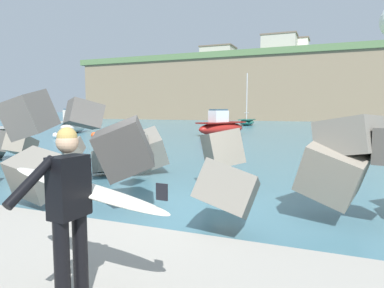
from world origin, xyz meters
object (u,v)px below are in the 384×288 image
at_px(boat_near_centre, 221,126).
at_px(boat_mid_left, 73,125).
at_px(mooring_buoy_inner, 55,135).
at_px(station_building_west, 289,49).
at_px(station_building_east, 279,45).
at_px(surfer_with_board, 75,200).
at_px(mooring_buoy_middle, 94,135).
at_px(boat_near_right, 247,122).
at_px(station_building_central, 218,56).

relative_size(boat_near_centre, boat_mid_left, 1.06).
distance_m(mooring_buoy_inner, station_building_west, 62.06).
bearing_deg(boat_mid_left, station_building_west, 76.34).
bearing_deg(station_building_east, surfer_with_board, -83.20).
bearing_deg(surfer_with_board, station_building_west, 95.23).
relative_size(boat_near_centre, mooring_buoy_middle, 12.11).
relative_size(boat_near_right, station_building_west, 0.85).
bearing_deg(boat_near_right, station_building_west, 87.38).
distance_m(mooring_buoy_middle, station_building_east, 55.74).
height_order(boat_near_right, station_building_central, station_building_central).
bearing_deg(mooring_buoy_middle, surfer_with_board, -52.33).
distance_m(boat_near_right, station_building_central, 43.93).
distance_m(boat_near_centre, boat_near_right, 18.86).
distance_m(mooring_buoy_inner, station_building_east, 57.42).
bearing_deg(station_building_west, mooring_buoy_middle, -97.41).
relative_size(boat_near_centre, station_building_west, 0.65).
height_order(boat_near_centre, station_building_east, station_building_east).
height_order(mooring_buoy_middle, station_building_east, station_building_east).
xyz_separation_m(boat_near_centre, boat_near_right, (-2.17, 18.73, -0.25)).
distance_m(boat_mid_left, station_building_east, 52.63).
bearing_deg(station_building_east, mooring_buoy_inner, -98.69).
bearing_deg(boat_near_right, surfer_with_board, -79.01).
relative_size(boat_near_centre, mooring_buoy_inner, 12.11).
distance_m(station_building_west, station_building_east, 4.90).
bearing_deg(station_building_east, boat_near_right, -89.87).
distance_m(surfer_with_board, boat_mid_left, 30.52).
xyz_separation_m(boat_near_centre, mooring_buoy_middle, (-8.20, -6.35, -0.51)).
bearing_deg(mooring_buoy_middle, station_building_east, 83.61).
height_order(station_building_west, station_building_east, station_building_east).
relative_size(mooring_buoy_middle, station_building_east, 0.06).
bearing_deg(boat_near_centre, boat_near_right, 96.61).
height_order(mooring_buoy_middle, station_building_west, station_building_west).
distance_m(surfer_with_board, station_building_west, 78.37).
distance_m(station_building_west, station_building_central, 18.64).
height_order(boat_near_centre, mooring_buoy_middle, boat_near_centre).
bearing_deg(mooring_buoy_middle, boat_near_centre, 37.74).
distance_m(boat_near_right, mooring_buoy_inner, 27.83).
bearing_deg(station_building_east, mooring_buoy_middle, -96.39).
xyz_separation_m(station_building_central, station_building_east, (16.39, -9.62, -0.10)).
relative_size(boat_near_right, boat_mid_left, 1.40).
bearing_deg(station_building_central, mooring_buoy_inner, -82.88).
xyz_separation_m(boat_near_centre, station_building_central, (-18.63, 56.54, 14.90)).
bearing_deg(boat_near_right, station_building_central, 113.52).
distance_m(boat_near_centre, station_building_central, 61.37).
bearing_deg(boat_mid_left, surfer_with_board, -48.77).
distance_m(surfer_with_board, boat_near_right, 44.78).
relative_size(boat_mid_left, station_building_east, 0.69).
bearing_deg(boat_near_centre, boat_mid_left, -170.67).
distance_m(boat_near_right, boat_mid_left, 23.98).
height_order(mooring_buoy_inner, station_building_east, station_building_east).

